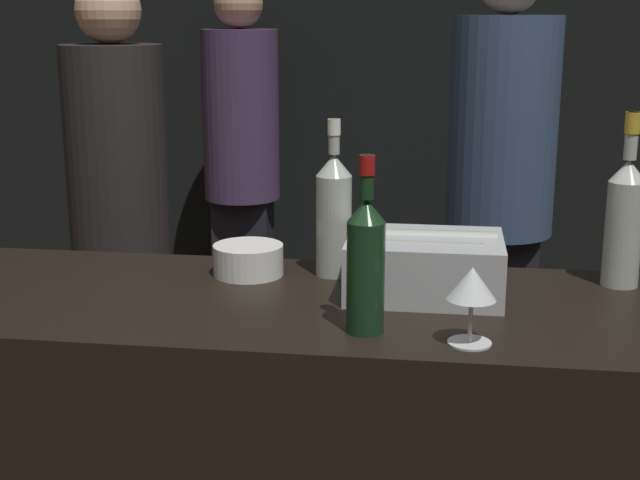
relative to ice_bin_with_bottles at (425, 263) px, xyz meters
The scene contains 10 objects.
wall_back_chalkboard 2.46m from the ice_bin_with_bottles, 95.09° to the left, with size 6.40×0.06×2.80m.
ice_bin_with_bottles is the anchor object (origin of this frame).
bowl_white 0.41m from the ice_bin_with_bottles, 167.32° to the left, with size 0.16×0.16×0.07m.
wine_glass 0.30m from the ice_bin_with_bottles, 72.50° to the right, with size 0.09×0.09×0.14m.
red_wine_bottle_burgundy 0.27m from the ice_bin_with_bottles, 112.94° to the right, with size 0.07×0.07×0.33m.
white_wine_bottle 0.25m from the ice_bin_with_bottles, 150.47° to the left, with size 0.08×0.08×0.35m.
rose_wine_bottle 0.44m from the ice_bin_with_bottles, 16.76° to the left, with size 0.08×0.08×0.38m.
person_in_hoodie 1.44m from the ice_bin_with_bottles, 136.60° to the left, with size 0.33×0.33×1.72m.
person_blond_tee 2.19m from the ice_bin_with_bottles, 113.14° to the left, with size 0.33×0.33×1.75m.
person_grey_polo 1.40m from the ice_bin_with_bottles, 80.55° to the left, with size 0.38×0.38×1.81m.
Camera 1 is at (0.25, -1.43, 1.60)m, focal length 50.00 mm.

